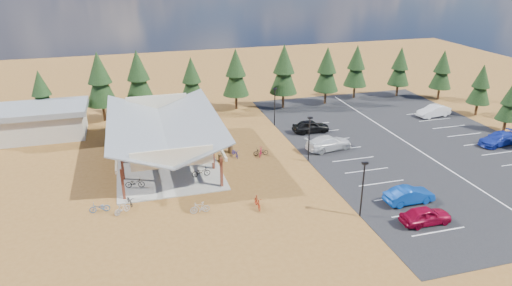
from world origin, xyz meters
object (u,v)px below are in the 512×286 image
object	(u,v)px
car_4	(311,126)
bike_15	(261,152)
car_1	(409,195)
car_7	(498,139)
bike_4	(201,172)
car_0	(426,215)
bike_10	(100,207)
bike_5	(192,155)
bike_3	(150,131)
bike_13	(200,208)
trash_bin_1	(231,149)
bike_14	(235,153)
bike_0	(135,183)
car_9	(434,111)
bike_16	(261,152)
bike_2	(144,156)
trash_bin_0	(221,158)
lamp_post_1	(309,136)
bike_11	(257,202)
bike_pavilion	(163,126)
bike_1	(138,164)
outbuilding	(42,121)
bike_8	(130,201)
bike_6	(183,151)
car_3	(329,143)
bike_9	(122,209)
lamp_post_2	(275,104)
bike_7	(181,128)

from	to	relation	value
car_4	bike_15	bearing A→B (deg)	124.81
car_1	car_7	xyz separation A→B (m)	(18.22, 9.30, -0.01)
bike_4	car_7	bearing A→B (deg)	-94.16
car_0	bike_10	bearing A→B (deg)	70.39
bike_5	bike_15	bearing A→B (deg)	-88.16
bike_3	bike_13	xyz separation A→B (m)	(2.98, -20.48, -0.02)
trash_bin_1	bike_14	bearing A→B (deg)	-79.29
bike_10	car_1	world-z (taller)	car_1
bike_0	car_9	xyz separation A→B (m)	(41.14, 10.69, 0.25)
bike_16	car_0	distance (m)	19.78
bike_2	car_4	bearing A→B (deg)	-85.01
trash_bin_0	bike_5	xyz separation A→B (m)	(-2.94, 1.17, 0.20)
bike_14	lamp_post_1	bearing A→B (deg)	-33.46
bike_4	bike_5	world-z (taller)	bike_5
bike_11	bike_14	xyz separation A→B (m)	(0.72, 11.59, -0.11)
bike_pavilion	car_7	xyz separation A→B (m)	(38.54, -6.84, -3.03)
bike_11	car_1	size ratio (longest dim) A/B	0.40
bike_1	bike_15	size ratio (longest dim) A/B	1.07
trash_bin_0	car_1	bearing A→B (deg)	-42.96
car_9	bike_3	bearing A→B (deg)	-102.38
outbuilding	car_4	distance (m)	33.57
bike_14	car_1	size ratio (longest dim) A/B	0.37
bike_13	bike_16	bearing A→B (deg)	139.17
trash_bin_1	bike_8	size ratio (longest dim) A/B	0.58
car_4	bike_6	bearing A→B (deg)	101.01
trash_bin_0	bike_2	bearing A→B (deg)	162.33
trash_bin_0	trash_bin_1	world-z (taller)	same
bike_10	bike_16	bearing A→B (deg)	113.93
trash_bin_0	bike_15	bearing A→B (deg)	4.17
bike_2	car_1	xyz separation A→B (m)	(22.69, -16.17, 0.27)
bike_2	car_9	bearing A→B (deg)	-87.52
bike_1	bike_16	distance (m)	13.51
bike_15	car_4	world-z (taller)	car_4
lamp_post_1	car_4	bearing A→B (deg)	66.10
bike_10	bike_14	bearing A→B (deg)	119.58
car_1	bike_8	bearing A→B (deg)	72.77
bike_2	car_3	xyz separation A→B (m)	(20.86, -2.67, 0.31)
bike_1	bike_16	world-z (taller)	bike_1
bike_11	car_7	bearing A→B (deg)	11.85
bike_9	bike_14	world-z (taller)	bike_9
bike_8	car_4	size ratio (longest dim) A/B	0.33
outbuilding	lamp_post_1	bearing A→B (deg)	-28.89
bike_4	bike_6	world-z (taller)	bike_4
bike_pavilion	lamp_post_1	size ratio (longest dim) A/B	3.77
bike_1	bike_11	xyz separation A→B (m)	(9.90, -11.18, -0.10)
lamp_post_1	bike_3	world-z (taller)	lamp_post_1
lamp_post_1	car_3	size ratio (longest dim) A/B	0.92
bike_9	lamp_post_2	bearing A→B (deg)	-81.08
bike_0	bike_2	size ratio (longest dim) A/B	1.11
bike_6	bike_7	distance (m)	7.38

